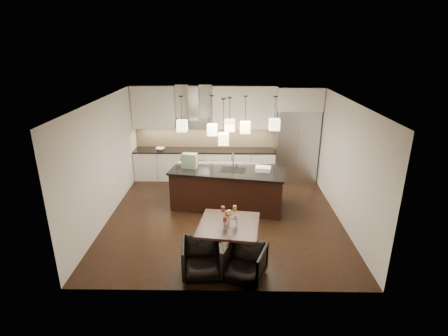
{
  "coord_description": "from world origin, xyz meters",
  "views": [
    {
      "loc": [
        0.13,
        -7.61,
        4.01
      ],
      "look_at": [
        0.0,
        0.2,
        1.15
      ],
      "focal_mm": 28.0,
      "sensor_mm": 36.0,
      "label": 1
    }
  ],
  "objects_px": {
    "island_body": "(228,189)",
    "dining_table": "(229,239)",
    "refrigerator": "(296,146)",
    "armchair_left": "(202,258)",
    "armchair_right": "(245,262)"
  },
  "relations": [
    {
      "from": "armchair_left",
      "to": "armchair_right",
      "type": "distance_m",
      "value": 0.78
    },
    {
      "from": "refrigerator",
      "to": "island_body",
      "type": "bearing_deg",
      "value": -137.01
    },
    {
      "from": "island_body",
      "to": "armchair_right",
      "type": "bearing_deg",
      "value": -73.56
    },
    {
      "from": "refrigerator",
      "to": "island_body",
      "type": "relative_size",
      "value": 0.79
    },
    {
      "from": "armchair_left",
      "to": "armchair_right",
      "type": "bearing_deg",
      "value": -12.96
    },
    {
      "from": "dining_table",
      "to": "armchair_left",
      "type": "relative_size",
      "value": 1.57
    },
    {
      "from": "island_body",
      "to": "armchair_right",
      "type": "xyz_separation_m",
      "value": [
        0.32,
        -2.89,
        -0.16
      ]
    },
    {
      "from": "dining_table",
      "to": "armchair_right",
      "type": "height_order",
      "value": "dining_table"
    },
    {
      "from": "refrigerator",
      "to": "dining_table",
      "type": "xyz_separation_m",
      "value": [
        -1.98,
        -4.04,
        -0.73
      ]
    },
    {
      "from": "island_body",
      "to": "refrigerator",
      "type": "bearing_deg",
      "value": 53.11
    },
    {
      "from": "island_body",
      "to": "armchair_left",
      "type": "relative_size",
      "value": 3.76
    },
    {
      "from": "refrigerator",
      "to": "dining_table",
      "type": "distance_m",
      "value": 4.55
    },
    {
      "from": "island_body",
      "to": "dining_table",
      "type": "bearing_deg",
      "value": -79.06
    },
    {
      "from": "armchair_left",
      "to": "armchair_right",
      "type": "xyz_separation_m",
      "value": [
        0.77,
        -0.1,
        -0.01
      ]
    },
    {
      "from": "island_body",
      "to": "dining_table",
      "type": "distance_m",
      "value": 2.17
    }
  ]
}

